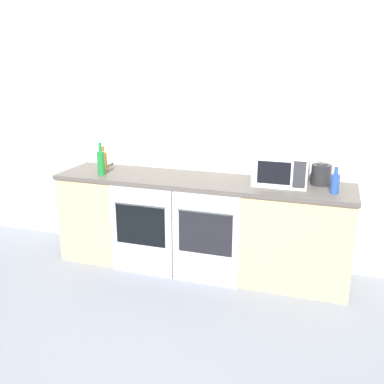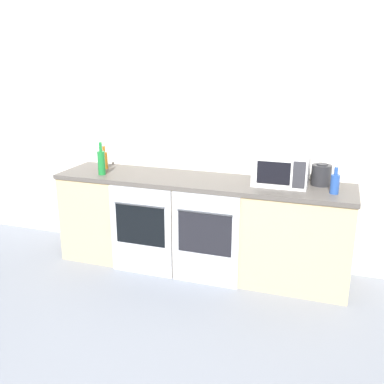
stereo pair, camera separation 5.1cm
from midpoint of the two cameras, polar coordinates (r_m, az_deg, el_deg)
wall_back at (r=4.25m, az=2.87°, el=8.04°), size 10.00×0.06×2.60m
counter_back at (r=4.16m, az=1.40°, el=-4.27°), size 2.81×0.64×0.90m
oven_left at (r=4.04m, az=-6.46°, el=-5.21°), size 0.62×0.06×0.86m
oven_right at (r=3.83m, az=2.12°, el=-6.38°), size 0.62×0.06×0.86m
microwave at (r=3.90m, az=12.21°, el=3.07°), size 0.47×0.37×0.29m
bottle_amber at (r=4.49m, az=-11.28°, el=4.22°), size 0.07×0.07×0.23m
bottle_green at (r=4.24m, az=-11.66°, el=3.93°), size 0.07×0.07×0.32m
bottle_blue at (r=3.74m, az=18.88°, el=1.10°), size 0.07×0.07×0.23m
kettle at (r=3.97m, az=17.21°, el=2.20°), size 0.17×0.17×0.20m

